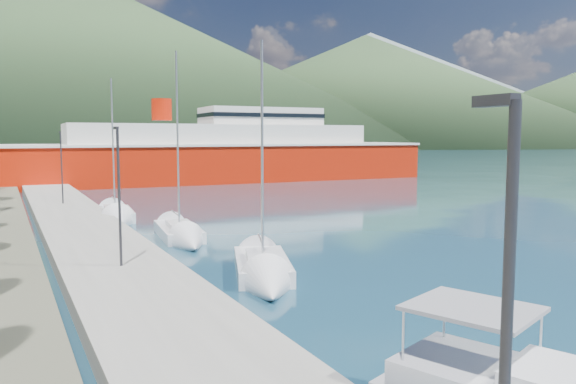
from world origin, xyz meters
TOP-DOWN VIEW (x-y plane):
  - ground at (0.00, 120.00)m, footprint 1400.00×1400.00m
  - quay at (-9.00, 26.00)m, footprint 5.00×88.00m
  - hills_far at (138.59, 618.73)m, footprint 1480.00×900.00m
  - hills_near at (98.04, 372.50)m, footprint 1010.00×520.00m
  - lamp_posts at (-9.00, 14.06)m, footprint 0.15×47.13m
  - sailboat_near at (-3.42, 9.46)m, footprint 5.03×8.46m
  - sailboat_mid at (-3.78, 20.47)m, footprint 3.25×8.94m
  - sailboat_far at (-6.00, 30.34)m, footprint 3.34×8.24m
  - ferry at (15.08, 64.28)m, footprint 61.64×14.71m

SIDE VIEW (x-z plane):
  - ground at x=0.00m, z-range 0.00..0.00m
  - sailboat_mid at x=-3.78m, z-range -5.98..6.59m
  - sailboat_near at x=-3.42m, z-range -5.52..6.15m
  - sailboat_far at x=-6.00m, z-range -5.57..6.23m
  - quay at x=-9.00m, z-range 0.00..0.80m
  - ferry at x=15.08m, z-range -2.38..9.79m
  - lamp_posts at x=-9.00m, z-range 1.05..7.11m
  - hills_near at x=98.04m, z-range -8.32..106.68m
  - hills_far at x=138.59m, z-range -12.61..167.39m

